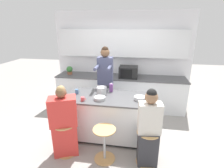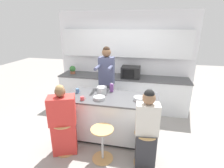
% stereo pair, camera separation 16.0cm
% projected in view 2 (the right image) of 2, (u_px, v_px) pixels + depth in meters
% --- Properties ---
extents(ground_plane, '(16.00, 16.00, 0.00)m').
position_uv_depth(ground_plane, '(111.00, 135.00, 3.85)').
color(ground_plane, gray).
extents(wall_back, '(3.90, 0.22, 2.70)m').
position_uv_depth(wall_back, '(125.00, 53.00, 5.00)').
color(wall_back, white).
rests_on(wall_back, ground_plane).
extents(back_counter, '(3.62, 0.67, 0.94)m').
position_uv_depth(back_counter, '(122.00, 92.00, 5.04)').
color(back_counter, silver).
rests_on(back_counter, ground_plane).
extents(kitchen_island, '(1.87, 0.84, 0.92)m').
position_uv_depth(kitchen_island, '(111.00, 117.00, 3.70)').
color(kitchen_island, black).
rests_on(kitchen_island, ground_plane).
extents(bar_stool_leftmost, '(0.40, 0.40, 0.63)m').
position_uv_depth(bar_stool_leftmost, '(64.00, 135.00, 3.26)').
color(bar_stool_leftmost, tan).
rests_on(bar_stool_leftmost, ground_plane).
extents(bar_stool_center, '(0.40, 0.40, 0.63)m').
position_uv_depth(bar_stool_center, '(102.00, 142.00, 3.07)').
color(bar_stool_center, tan).
rests_on(bar_stool_center, ground_plane).
extents(bar_stool_rightmost, '(0.40, 0.40, 0.63)m').
position_uv_depth(bar_stool_rightmost, '(146.00, 146.00, 2.97)').
color(bar_stool_rightmost, tan).
rests_on(bar_stool_rightmost, ground_plane).
extents(person_cooking, '(0.37, 0.59, 1.85)m').
position_uv_depth(person_cooking, '(107.00, 84.00, 4.25)').
color(person_cooking, '#383842').
rests_on(person_cooking, ground_plane).
extents(person_wrapped_blanket, '(0.54, 0.44, 1.36)m').
position_uv_depth(person_wrapped_blanket, '(63.00, 122.00, 3.17)').
color(person_wrapped_blanket, red).
rests_on(person_wrapped_blanket, ground_plane).
extents(person_seated_near, '(0.39, 0.30, 1.39)m').
position_uv_depth(person_seated_near, '(146.00, 132.00, 2.86)').
color(person_seated_near, '#333338').
rests_on(person_seated_near, ground_plane).
extents(cooking_pot, '(0.30, 0.21, 0.16)m').
position_uv_depth(cooking_pot, '(102.00, 90.00, 3.68)').
color(cooking_pot, '#B7BABC').
rests_on(cooking_pot, kitchen_island).
extents(fruit_bowl, '(0.23, 0.23, 0.07)m').
position_uv_depth(fruit_bowl, '(140.00, 99.00, 3.38)').
color(fruit_bowl, '#B7BABC').
rests_on(fruit_bowl, kitchen_island).
extents(mixing_bowl_steel, '(0.23, 0.23, 0.06)m').
position_uv_depth(mixing_bowl_steel, '(99.00, 98.00, 3.43)').
color(mixing_bowl_steel, '#B7BABC').
rests_on(mixing_bowl_steel, kitchen_island).
extents(coffee_cup_near, '(0.10, 0.07, 0.10)m').
position_uv_depth(coffee_cup_near, '(77.00, 91.00, 3.74)').
color(coffee_cup_near, '#4C7099').
rests_on(coffee_cup_near, kitchen_island).
extents(coffee_cup_far, '(0.11, 0.07, 0.08)m').
position_uv_depth(coffee_cup_far, '(82.00, 98.00, 3.39)').
color(coffee_cup_far, '#DB4C51').
rests_on(coffee_cup_far, kitchen_island).
extents(banana_bunch, '(0.16, 0.11, 0.05)m').
position_uv_depth(banana_bunch, '(149.00, 96.00, 3.53)').
color(banana_bunch, yellow).
rests_on(banana_bunch, kitchen_island).
extents(juice_carton, '(0.07, 0.07, 0.19)m').
position_uv_depth(juice_carton, '(112.00, 88.00, 3.81)').
color(juice_carton, '#7A428E').
rests_on(juice_carton, kitchen_island).
extents(microwave, '(0.50, 0.39, 0.31)m').
position_uv_depth(microwave, '(131.00, 72.00, 4.76)').
color(microwave, black).
rests_on(microwave, back_counter).
extents(potted_plant, '(0.18, 0.18, 0.24)m').
position_uv_depth(potted_plant, '(73.00, 70.00, 5.15)').
color(potted_plant, '#93563D').
rests_on(potted_plant, back_counter).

